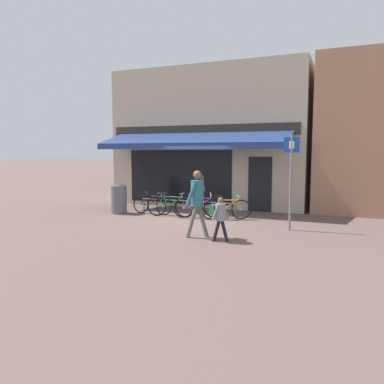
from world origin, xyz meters
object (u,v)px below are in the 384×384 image
object	(u,v)px
bicycle_green	(171,206)
pedestrian_adult	(197,196)
pedestrian_child	(219,214)
parking_sign	(291,173)
bicycle_purple	(199,207)
litter_bin	(119,198)
bicycle_black	(152,204)
bicycle_orange	(226,209)

from	to	relation	value
bicycle_green	pedestrian_adult	bearing A→B (deg)	-58.01
pedestrian_adult	bicycle_green	bearing A→B (deg)	124.28
pedestrian_child	parking_sign	distance (m)	2.75
bicycle_purple	litter_bin	xyz separation A→B (m)	(-3.09, -0.25, 0.19)
bicycle_black	pedestrian_adult	distance (m)	4.19
litter_bin	parking_sign	world-z (taller)	parking_sign
bicycle_purple	pedestrian_adult	bearing A→B (deg)	-93.22
parking_sign	bicycle_black	bearing A→B (deg)	169.33
bicycle_black	pedestrian_child	world-z (taller)	pedestrian_child
bicycle_green	pedestrian_child	distance (m)	3.96
pedestrian_child	litter_bin	xyz separation A→B (m)	(-4.84, 2.72, -0.14)
bicycle_green	litter_bin	distance (m)	2.10
pedestrian_adult	parking_sign	world-z (taller)	parking_sign
bicycle_green	litter_bin	xyz separation A→B (m)	(-2.09, -0.10, 0.19)
bicycle_orange	litter_bin	world-z (taller)	litter_bin
bicycle_green	pedestrian_adult	world-z (taller)	pedestrian_adult
bicycle_black	bicycle_green	world-z (taller)	bicycle_green
bicycle_green	pedestrian_adult	distance (m)	3.42
bicycle_purple	litter_bin	world-z (taller)	litter_bin
bicycle_green	litter_bin	bearing A→B (deg)	176.70
bicycle_purple	litter_bin	distance (m)	3.11
pedestrian_adult	pedestrian_child	bearing A→B (deg)	-19.74
bicycle_green	bicycle_purple	size ratio (longest dim) A/B	1.06
pedestrian_child	litter_bin	world-z (taller)	same
bicycle_black	bicycle_orange	xyz separation A→B (m)	(2.87, -0.04, -0.00)
bicycle_orange	litter_bin	size ratio (longest dim) A/B	1.38
bicycle_black	parking_sign	world-z (taller)	parking_sign
pedestrian_adult	litter_bin	xyz separation A→B (m)	(-4.15, 2.53, -0.55)
bicycle_purple	pedestrian_child	size ratio (longest dim) A/B	1.45
parking_sign	bicycle_orange	bearing A→B (deg)	157.57
bicycle_black	litter_bin	bearing A→B (deg)	-158.50
bicycle_green	pedestrian_child	bearing A→B (deg)	-51.87
bicycle_black	pedestrian_adult	bearing A→B (deg)	-38.98
bicycle_orange	pedestrian_child	xyz separation A→B (m)	(0.77, -3.03, 0.34)
bicycle_black	bicycle_purple	world-z (taller)	bicycle_purple
bicycle_black	bicycle_orange	bearing A→B (deg)	4.51
bicycle_purple	pedestrian_adult	size ratio (longest dim) A/B	0.92
bicycle_green	pedestrian_child	xyz separation A→B (m)	(2.76, -2.83, 0.32)
bicycle_green	parking_sign	distance (m)	4.48
bicycle_purple	pedestrian_child	bearing A→B (deg)	-83.60
pedestrian_child	litter_bin	size ratio (longest dim) A/B	1.01
bicycle_green	bicycle_orange	bearing A→B (deg)	-0.18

